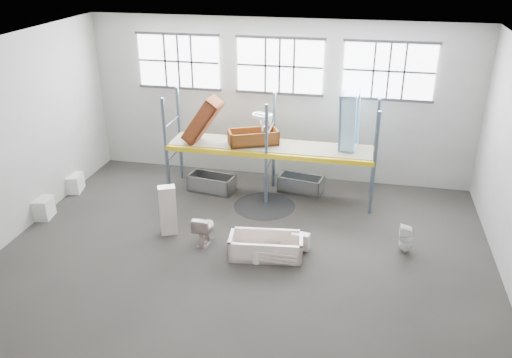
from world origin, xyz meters
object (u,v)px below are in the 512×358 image
(rust_tub_flat, at_px, (253,137))
(blue_tub_upright, at_px, (349,122))
(bathtub_beige, at_px, (266,246))
(steel_tub_left, at_px, (212,183))
(bucket, at_px, (256,256))
(carton_near, at_px, (39,208))
(cistern_tall, at_px, (168,210))
(toilet_white, at_px, (406,239))
(toilet_beige, at_px, (204,228))
(steel_tub_right, at_px, (301,184))

(rust_tub_flat, distance_m, blue_tub_upright, 2.79)
(bathtub_beige, xyz_separation_m, steel_tub_left, (-2.33, 3.23, -0.01))
(bucket, xyz_separation_m, carton_near, (-6.35, 0.91, 0.13))
(blue_tub_upright, height_order, carton_near, blue_tub_upright)
(cistern_tall, height_order, blue_tub_upright, blue_tub_upright)
(cistern_tall, height_order, toilet_white, cistern_tall)
(steel_tub_left, bearing_deg, bathtub_beige, -54.19)
(bathtub_beige, bearing_deg, bucket, -125.05)
(rust_tub_flat, bearing_deg, carton_near, -153.50)
(toilet_beige, xyz_separation_m, blue_tub_upright, (3.32, 3.29, 2.00))
(bathtub_beige, xyz_separation_m, toilet_white, (3.34, 0.86, 0.10))
(carton_near, bearing_deg, blue_tub_upright, 19.99)
(toilet_white, bearing_deg, blue_tub_upright, -149.42)
(toilet_beige, relative_size, carton_near, 1.17)
(toilet_beige, height_order, steel_tub_left, toilet_beige)
(steel_tub_right, xyz_separation_m, carton_near, (-6.88, -3.18, 0.05))
(toilet_white, bearing_deg, rust_tub_flat, -120.27)
(toilet_beige, distance_m, carton_near, 4.89)
(bathtub_beige, height_order, steel_tub_left, bathtub_beige)
(carton_near, bearing_deg, toilet_beige, -3.64)
(rust_tub_flat, height_order, blue_tub_upright, blue_tub_upright)
(toilet_beige, height_order, carton_near, toilet_beige)
(steel_tub_right, relative_size, carton_near, 1.95)
(bathtub_beige, xyz_separation_m, steel_tub_right, (0.35, 3.77, -0.02))
(toilet_beige, bearing_deg, blue_tub_upright, -131.20)
(toilet_white, distance_m, bucket, 3.71)
(toilet_white, xyz_separation_m, steel_tub_left, (-5.67, 2.37, -0.11))
(steel_tub_left, distance_m, steel_tub_right, 2.74)
(cistern_tall, distance_m, blue_tub_upright, 5.60)
(toilet_beige, xyz_separation_m, steel_tub_right, (2.00, 3.49, -0.15))
(steel_tub_left, height_order, carton_near, carton_near)
(toilet_white, height_order, blue_tub_upright, blue_tub_upright)
(bathtub_beige, height_order, toilet_beige, toilet_beige)
(cistern_tall, bearing_deg, steel_tub_right, 21.87)
(bathtub_beige, height_order, bucket, bathtub_beige)
(rust_tub_flat, xyz_separation_m, bucket, (0.86, -3.65, -1.66))
(toilet_white, distance_m, rust_tub_flat, 5.23)
(toilet_white, relative_size, steel_tub_left, 0.53)
(toilet_beige, xyz_separation_m, cistern_tall, (-1.05, 0.25, 0.28))
(steel_tub_right, height_order, carton_near, carton_near)
(bathtub_beige, relative_size, bucket, 5.50)
(steel_tub_right, xyz_separation_m, blue_tub_upright, (1.33, -0.19, 2.15))
(cistern_tall, bearing_deg, toilet_beige, -38.05)
(steel_tub_right, relative_size, rust_tub_flat, 0.92)
(bucket, relative_size, carton_near, 0.48)
(rust_tub_flat, bearing_deg, steel_tub_left, -175.59)
(steel_tub_right, relative_size, bucket, 4.08)
(steel_tub_right, distance_m, bucket, 4.13)
(toilet_beige, bearing_deg, steel_tub_left, -72.88)
(bathtub_beige, distance_m, steel_tub_right, 3.79)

